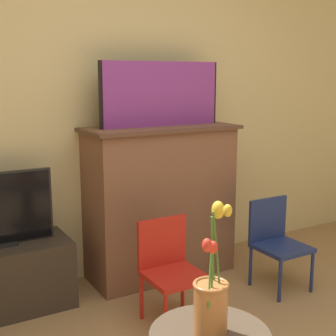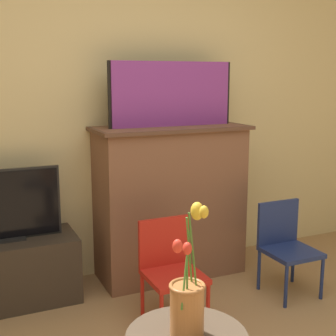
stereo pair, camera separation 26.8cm
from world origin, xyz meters
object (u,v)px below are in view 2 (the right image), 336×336
(chair_red, at_px, (170,265))
(vase_tulips, at_px, (188,301))
(painting, at_px, (172,94))
(chair_blue, at_px, (286,243))

(chair_red, relative_size, vase_tulips, 1.18)
(painting, height_order, chair_blue, painting)
(painting, height_order, chair_red, painting)
(painting, distance_m, chair_red, 1.23)
(painting, bearing_deg, vase_tulips, -112.65)
(chair_red, bearing_deg, chair_blue, 2.12)
(chair_red, distance_m, vase_tulips, 1.00)
(chair_red, height_order, chair_blue, same)
(chair_blue, relative_size, vase_tulips, 1.18)
(chair_red, relative_size, chair_blue, 1.00)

